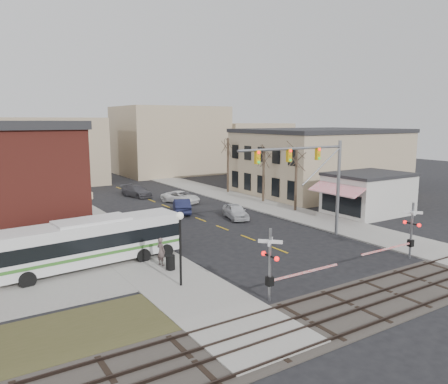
# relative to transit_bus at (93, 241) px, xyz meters

# --- Properties ---
(ground) EXTENTS (160.00, 160.00, 0.00)m
(ground) POSITION_rel_transit_bus_xyz_m (12.83, -5.68, -1.75)
(ground) COLOR black
(ground) RESTS_ON ground
(sidewalk_west) EXTENTS (5.00, 60.00, 0.12)m
(sidewalk_west) POSITION_rel_transit_bus_xyz_m (3.33, 14.32, -1.69)
(sidewalk_west) COLOR gray
(sidewalk_west) RESTS_ON ground
(sidewalk_east) EXTENTS (5.00, 60.00, 0.12)m
(sidewalk_east) POSITION_rel_transit_bus_xyz_m (22.33, 14.32, -1.69)
(sidewalk_east) COLOR gray
(sidewalk_east) RESTS_ON ground
(ballast_strip) EXTENTS (160.00, 5.00, 0.06)m
(ballast_strip) POSITION_rel_transit_bus_xyz_m (12.83, -13.68, -1.72)
(ballast_strip) COLOR #332D28
(ballast_strip) RESTS_ON ground
(rail_tracks) EXTENTS (160.00, 3.91, 0.14)m
(rail_tracks) POSITION_rel_transit_bus_xyz_m (12.83, -13.68, -1.63)
(rail_tracks) COLOR #2D231E
(rail_tracks) RESTS_ON ground
(tan_building) EXTENTS (20.30, 15.30, 8.50)m
(tan_building) POSITION_rel_transit_bus_xyz_m (34.83, 14.32, 2.51)
(tan_building) COLOR tan
(tan_building) RESTS_ON ground
(awning_shop) EXTENTS (9.74, 6.20, 4.30)m
(awning_shop) POSITION_rel_transit_bus_xyz_m (28.80, 1.32, 0.42)
(awning_shop) COLOR beige
(awning_shop) RESTS_ON ground
(tree_east_a) EXTENTS (0.28, 0.28, 6.75)m
(tree_east_a) POSITION_rel_transit_bus_xyz_m (23.33, 6.32, 1.75)
(tree_east_a) COLOR #382B21
(tree_east_a) RESTS_ON sidewalk_east
(tree_east_b) EXTENTS (0.28, 0.28, 6.30)m
(tree_east_b) POSITION_rel_transit_bus_xyz_m (23.63, 12.32, 1.52)
(tree_east_b) COLOR #382B21
(tree_east_b) RESTS_ON sidewalk_east
(tree_east_c) EXTENTS (0.28, 0.28, 7.20)m
(tree_east_c) POSITION_rel_transit_bus_xyz_m (23.83, 20.32, 1.97)
(tree_east_c) COLOR #382B21
(tree_east_c) RESTS_ON sidewalk_east
(transit_bus) EXTENTS (12.16, 3.70, 3.08)m
(transit_bus) POSITION_rel_transit_bus_xyz_m (0.00, 0.00, 0.00)
(transit_bus) COLOR silver
(transit_bus) RESTS_ON ground
(traffic_signal_mast) EXTENTS (10.35, 0.30, 8.00)m
(traffic_signal_mast) POSITION_rel_transit_bus_xyz_m (16.99, -2.84, 4.01)
(traffic_signal_mast) COLOR gray
(traffic_signal_mast) RESTS_ON ground
(rr_crossing_west) EXTENTS (5.60, 1.36, 4.00)m
(rr_crossing_west) POSITION_rel_transit_bus_xyz_m (6.83, -10.63, 0.22)
(rr_crossing_west) COLOR gray
(rr_crossing_west) RESTS_ON ground
(rr_crossing_east) EXTENTS (5.60, 1.36, 4.00)m
(rr_crossing_east) POSITION_rel_transit_bus_xyz_m (18.94, -10.18, 0.22)
(rr_crossing_east) COLOR gray
(rr_crossing_east) RESTS_ON ground
(street_lamp) EXTENTS (0.44, 0.44, 4.37)m
(street_lamp) POSITION_rel_transit_bus_xyz_m (3.24, -6.34, 1.49)
(street_lamp) COLOR black
(street_lamp) RESTS_ON sidewalk_west
(trash_bin) EXTENTS (0.60, 0.60, 0.94)m
(trash_bin) POSITION_rel_transit_bus_xyz_m (3.91, -3.55, -1.16)
(trash_bin) COLOR black
(trash_bin) RESTS_ON sidewalk_west
(car_a) EXTENTS (2.82, 4.60, 1.46)m
(car_a) POSITION_rel_transit_bus_xyz_m (15.97, 6.82, -1.02)
(car_a) COLOR #BCBDC1
(car_a) RESTS_ON ground
(car_b) EXTENTS (3.26, 4.92, 1.53)m
(car_b) POSITION_rel_transit_bus_xyz_m (12.68, 12.02, -0.98)
(car_b) COLOR #161937
(car_b) RESTS_ON ground
(car_c) EXTENTS (3.86, 5.39, 1.36)m
(car_c) POSITION_rel_transit_bus_xyz_m (15.21, 17.22, -1.07)
(car_c) COLOR silver
(car_c) RESTS_ON ground
(car_d) EXTENTS (3.12, 5.28, 1.43)m
(car_d) POSITION_rel_transit_bus_xyz_m (12.35, 23.97, -1.03)
(car_d) COLOR #403F44
(car_d) RESTS_ON ground
(pedestrian_near) EXTENTS (0.63, 0.78, 1.87)m
(pedestrian_near) POSITION_rel_transit_bus_xyz_m (3.77, -2.43, -0.69)
(pedestrian_near) COLOR #594847
(pedestrian_near) RESTS_ON sidewalk_west
(pedestrian_far) EXTENTS (0.93, 0.93, 1.52)m
(pedestrian_far) POSITION_rel_transit_bus_xyz_m (2.47, 0.79, -0.87)
(pedestrian_far) COLOR #353C5D
(pedestrian_far) RESTS_ON sidewalk_west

